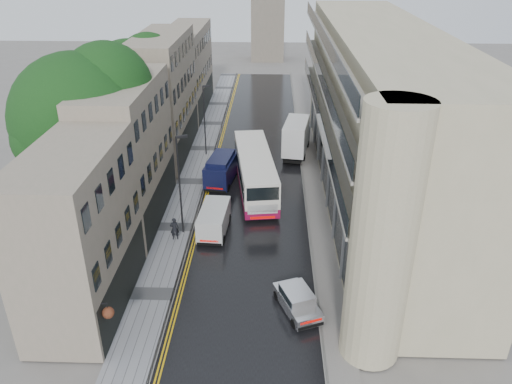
# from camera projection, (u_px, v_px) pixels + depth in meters

# --- Properties ---
(road) EXTENTS (9.00, 85.00, 0.02)m
(road) POSITION_uv_depth(u_px,v_px,m) (254.00, 183.00, 46.34)
(road) COLOR black
(road) RESTS_ON ground
(left_sidewalk) EXTENTS (2.70, 85.00, 0.12)m
(left_sidewalk) POSITION_uv_depth(u_px,v_px,m) (192.00, 182.00, 46.49)
(left_sidewalk) COLOR gray
(left_sidewalk) RESTS_ON ground
(right_sidewalk) EXTENTS (1.80, 85.00, 0.12)m
(right_sidewalk) POSITION_uv_depth(u_px,v_px,m) (313.00, 184.00, 46.16)
(right_sidewalk) COLOR slate
(right_sidewalk) RESTS_ON ground
(old_shop_row) EXTENTS (4.50, 56.00, 12.00)m
(old_shop_row) POSITION_uv_depth(u_px,v_px,m) (154.00, 112.00, 46.16)
(old_shop_row) COLOR gray
(old_shop_row) RESTS_ON ground
(modern_block) EXTENTS (8.00, 40.00, 14.00)m
(modern_block) POSITION_uv_depth(u_px,v_px,m) (377.00, 117.00, 41.55)
(modern_block) COLOR #C3B591
(modern_block) RESTS_ON ground
(tree_near) EXTENTS (10.56, 10.56, 13.89)m
(tree_near) POSITION_uv_depth(u_px,v_px,m) (82.00, 140.00, 36.90)
(tree_near) COLOR black
(tree_near) RESTS_ON ground
(tree_far) EXTENTS (9.24, 9.24, 12.46)m
(tree_far) POSITION_uv_depth(u_px,v_px,m) (132.00, 100.00, 48.82)
(tree_far) COLOR black
(tree_far) RESTS_ON ground
(cream_bus) EXTENTS (4.47, 12.70, 3.39)m
(cream_bus) POSITION_uv_depth(u_px,v_px,m) (244.00, 189.00, 41.33)
(cream_bus) COLOR white
(cream_bus) RESTS_ON road
(white_lorry) EXTENTS (3.34, 7.57, 3.84)m
(white_lorry) POSITION_uv_depth(u_px,v_px,m) (285.00, 142.00, 50.47)
(white_lorry) COLOR white
(white_lorry) RESTS_ON road
(silver_hatchback) EXTENTS (3.02, 4.25, 1.46)m
(silver_hatchback) POSITION_uv_depth(u_px,v_px,m) (295.00, 318.00, 28.70)
(silver_hatchback) COLOR silver
(silver_hatchback) RESTS_ON road
(white_van) EXTENTS (2.23, 4.68, 2.07)m
(white_van) POSITION_uv_depth(u_px,v_px,m) (198.00, 230.00, 36.77)
(white_van) COLOR silver
(white_van) RESTS_ON road
(navy_van) EXTENTS (2.93, 5.66, 2.75)m
(navy_van) POSITION_uv_depth(u_px,v_px,m) (206.00, 176.00, 44.55)
(navy_van) COLOR black
(navy_van) RESTS_ON road
(pedestrian) EXTENTS (0.72, 0.55, 1.79)m
(pedestrian) POSITION_uv_depth(u_px,v_px,m) (175.00, 229.00, 37.06)
(pedestrian) COLOR black
(pedestrian) RESTS_ON left_sidewalk
(lamp_post_near) EXTENTS (0.88, 0.54, 7.77)m
(lamp_post_near) POSITION_uv_depth(u_px,v_px,m) (180.00, 187.00, 36.60)
(lamp_post_near) COLOR black
(lamp_post_near) RESTS_ON left_sidewalk
(lamp_post_far) EXTENTS (0.84, 0.38, 7.26)m
(lamp_post_far) POSITION_uv_depth(u_px,v_px,m) (205.00, 121.00, 50.72)
(lamp_post_far) COLOR black
(lamp_post_far) RESTS_ON left_sidewalk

